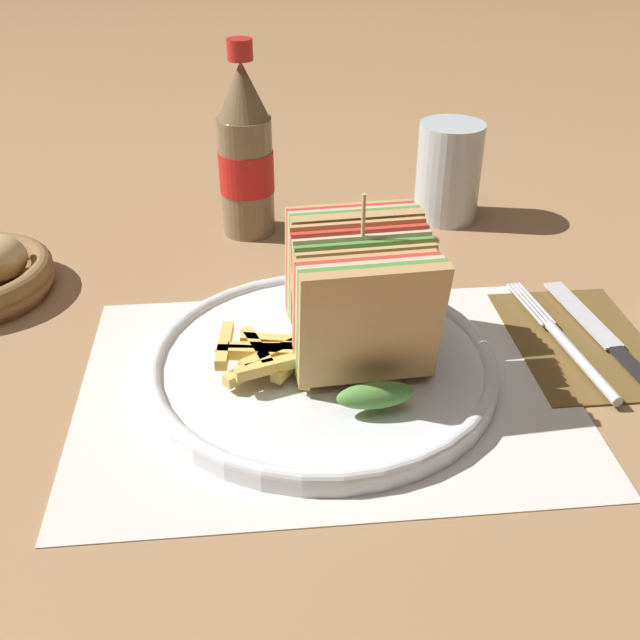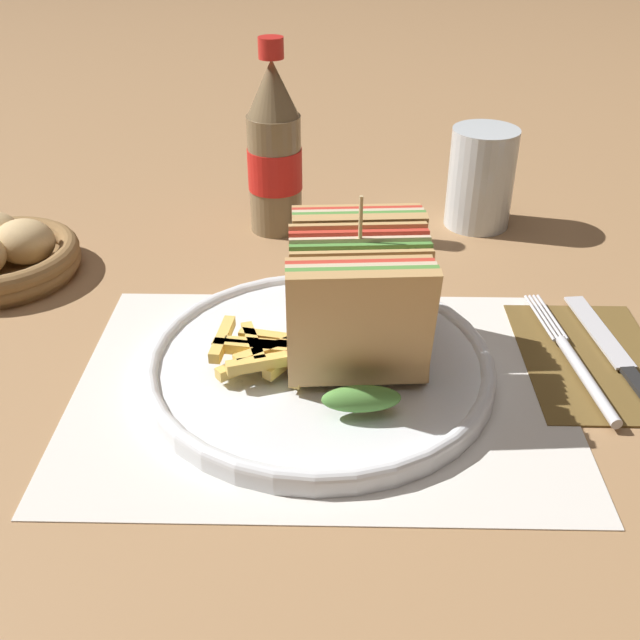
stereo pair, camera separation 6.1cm
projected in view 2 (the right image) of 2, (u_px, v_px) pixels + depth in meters
name	position (u px, v px, depth m)	size (l,w,h in m)	color
ground_plane	(307.00, 374.00, 0.62)	(4.00, 4.00, 0.00)	#9E754C
placemat	(320.00, 387.00, 0.60)	(0.39, 0.29, 0.00)	silver
plate_main	(320.00, 364.00, 0.61)	(0.28, 0.28, 0.02)	white
club_sandwich	(358.00, 299.00, 0.58)	(0.11, 0.18, 0.14)	tan
fries_pile	(264.00, 351.00, 0.59)	(0.09, 0.08, 0.02)	#E0B756
napkin	(592.00, 359.00, 0.63)	(0.12, 0.17, 0.00)	brown
fork	(577.00, 365.00, 0.61)	(0.03, 0.19, 0.01)	silver
knife	(618.00, 357.00, 0.63)	(0.04, 0.19, 0.00)	black
coke_bottle_near	(274.00, 152.00, 0.81)	(0.06, 0.06, 0.21)	#7A6647
glass_near	(481.00, 178.00, 0.84)	(0.07, 0.07, 0.11)	silver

